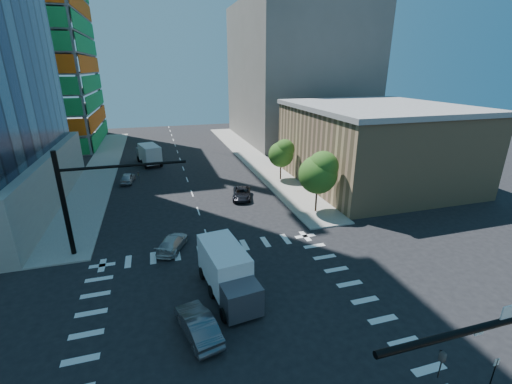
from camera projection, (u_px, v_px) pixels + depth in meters
name	position (u px, v px, depth m)	size (l,w,h in m)	color
ground	(235.00, 316.00, 22.17)	(160.00, 160.00, 0.00)	black
road_markings	(235.00, 316.00, 22.17)	(20.00, 20.00, 0.01)	silver
sidewalk_ne	(252.00, 157.00, 61.51)	(5.00, 60.00, 0.15)	gray
sidewalk_nw	(102.00, 168.00, 54.81)	(5.00, 60.00, 0.15)	gray
construction_building	(7.00, 12.00, 62.15)	(25.16, 34.50, 70.60)	slate
commercial_building	(375.00, 144.00, 46.86)	(20.50, 22.50, 10.60)	#9F845C
bg_building_ne	(297.00, 73.00, 74.13)	(24.00, 30.00, 28.00)	#635E59
signal_mast_nw	(82.00, 193.00, 27.96)	(10.20, 0.40, 9.00)	black
tree_south	(319.00, 172.00, 36.47)	(4.16, 4.16, 6.82)	#382316
tree_north	(282.00, 153.00, 47.59)	(3.54, 3.52, 5.78)	#382316
no_parking_sign	(494.00, 372.00, 16.46)	(0.30, 0.06, 2.20)	black
car_nb_far	(242.00, 193.00, 41.90)	(2.15, 4.66, 1.29)	black
car_sb_near	(172.00, 243.00, 30.12)	(1.78, 4.38, 1.27)	#B6B6B6
car_sb_mid	(127.00, 178.00, 47.71)	(1.63, 4.06, 1.38)	#A8ABB0
car_sb_cross	(198.00, 325.00, 20.38)	(1.59, 4.57, 1.51)	#4E4E53
box_truck_near	(229.00, 277.00, 23.75)	(3.47, 6.63, 3.33)	black
box_truck_far	(149.00, 155.00, 56.67)	(4.22, 6.88, 3.36)	black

